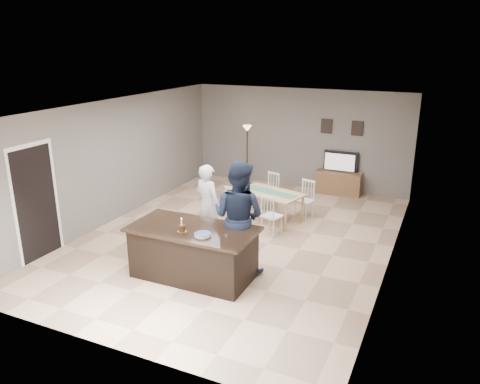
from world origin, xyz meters
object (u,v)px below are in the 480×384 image
at_px(kitchen_island, 194,252).
at_px(plate_stack, 203,235).
at_px(tv_console, 338,183).
at_px(floor_lamp, 247,139).
at_px(woman, 208,205).
at_px(television, 340,162).
at_px(birthday_cake, 182,228).
at_px(dining_table, 271,197).
at_px(man, 238,217).

height_order(kitchen_island, plate_stack, plate_stack).
distance_m(tv_console, floor_lamp, 2.76).
relative_size(kitchen_island, woman, 1.32).
height_order(tv_console, television, television).
bearing_deg(birthday_cake, kitchen_island, 68.59).
bearing_deg(dining_table, television, 85.34).
distance_m(tv_console, woman, 4.56).
bearing_deg(kitchen_island, dining_table, 85.27).
xyz_separation_m(kitchen_island, tv_console, (1.20, 5.57, -0.15)).
height_order(tv_console, floor_lamp, floor_lamp).
relative_size(woman, plate_stack, 5.91).
height_order(plate_stack, dining_table, plate_stack).
distance_m(man, floor_lamp, 5.23).
relative_size(kitchen_island, floor_lamp, 1.28).
height_order(birthday_cake, floor_lamp, floor_lamp).
distance_m(tv_console, television, 0.57).
distance_m(birthday_cake, floor_lamp, 5.76).
bearing_deg(floor_lamp, tv_console, 4.00).
height_order(man, birthday_cake, man).
distance_m(man, plate_stack, 0.83).
bearing_deg(floor_lamp, birthday_cake, -77.14).
xyz_separation_m(birthday_cake, dining_table, (0.33, 3.24, -0.40)).
bearing_deg(tv_console, man, -96.90).
bearing_deg(television, floor_lamp, 5.55).
distance_m(kitchen_island, birthday_cake, 0.55).
relative_size(tv_console, woman, 0.74).
distance_m(birthday_cake, plate_stack, 0.40).
xyz_separation_m(plate_stack, dining_table, (-0.07, 3.26, -0.37)).
bearing_deg(television, man, 83.20).
distance_m(kitchen_island, man, 0.97).
relative_size(kitchen_island, man, 1.08).
height_order(kitchen_island, television, television).
bearing_deg(kitchen_island, birthday_cake, -111.41).
bearing_deg(dining_table, birthday_cake, -80.58).
bearing_deg(man, plate_stack, 75.84).
distance_m(woman, birthday_cake, 1.61).
bearing_deg(man, tv_console, -91.61).
bearing_deg(floor_lamp, television, 5.55).
distance_m(television, birthday_cake, 5.99).
bearing_deg(birthday_cake, plate_stack, -2.69).
bearing_deg(plate_stack, floor_lamp, 106.64).
height_order(woman, dining_table, woman).
relative_size(kitchen_island, plate_stack, 7.80).
distance_m(dining_table, floor_lamp, 2.96).
relative_size(television, plate_stack, 3.32).
height_order(woman, man, man).
xyz_separation_m(television, plate_stack, (-0.88, -5.87, 0.06)).
xyz_separation_m(kitchen_island, birthday_cake, (-0.08, -0.21, 0.50)).
height_order(kitchen_island, birthday_cake, birthday_cake).
height_order(tv_console, man, man).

